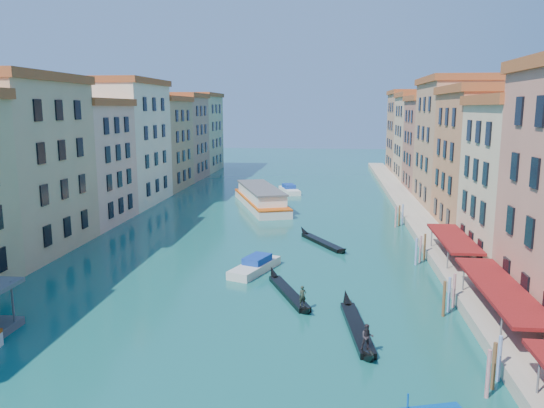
% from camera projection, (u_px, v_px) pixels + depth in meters
% --- Properties ---
extents(left_bank_palazzos, '(12.80, 128.40, 21.00)m').
position_uv_depth(left_bank_palazzos, '(106.00, 150.00, 83.71)').
color(left_bank_palazzos, '#CDB495').
rests_on(left_bank_palazzos, ground).
extents(right_bank_palazzos, '(12.80, 128.40, 21.00)m').
position_uv_depth(right_bank_palazzos, '(471.00, 153.00, 77.94)').
color(right_bank_palazzos, '#984630').
rests_on(right_bank_palazzos, ground).
extents(quay, '(4.00, 140.00, 1.00)m').
position_uv_depth(quay, '(413.00, 213.00, 80.46)').
color(quay, '#A39D83').
rests_on(quay, ground).
extents(restaurant_awnings, '(3.20, 44.55, 3.12)m').
position_uv_depth(restaurant_awnings, '(502.00, 291.00, 38.92)').
color(restaurant_awnings, maroon).
rests_on(restaurant_awnings, ground).
extents(mooring_poles_right, '(1.44, 54.24, 3.20)m').
position_uv_depth(mooring_poles_right, '(442.00, 285.00, 45.23)').
color(mooring_poles_right, brown).
rests_on(mooring_poles_right, ground).
extents(vaporetto_far, '(12.24, 22.90, 3.34)m').
position_uv_depth(vaporetto_far, '(261.00, 198.00, 88.16)').
color(vaporetto_far, silver).
rests_on(vaporetto_far, ground).
extents(gondola_fore, '(5.21, 10.87, 2.28)m').
position_uv_depth(gondola_fore, '(289.00, 291.00, 46.46)').
color(gondola_fore, black).
rests_on(gondola_fore, ground).
extents(gondola_right, '(2.41, 12.13, 2.42)m').
position_uv_depth(gondola_right, '(357.00, 326.00, 38.73)').
color(gondola_right, black).
rests_on(gondola_right, ground).
extents(gondola_far, '(6.63, 10.60, 1.66)m').
position_uv_depth(gondola_far, '(321.00, 241.00, 64.10)').
color(gondola_far, black).
rests_on(gondola_far, ground).
extents(motorboat_mid, '(4.69, 7.61, 1.51)m').
position_uv_depth(motorboat_mid, '(255.00, 266.00, 53.24)').
color(motorboat_mid, silver).
rests_on(motorboat_mid, ground).
extents(motorboat_far, '(4.87, 8.21, 1.62)m').
position_uv_depth(motorboat_far, '(289.00, 190.00, 102.60)').
color(motorboat_far, white).
rests_on(motorboat_far, ground).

